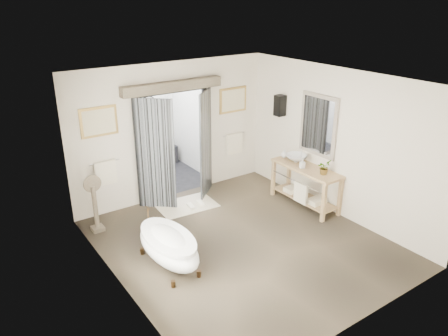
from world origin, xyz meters
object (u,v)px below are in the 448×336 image
Objects in this scene: vanity at (305,183)px; clawfoot_tub at (168,245)px; basin at (296,158)px; rug at (187,205)px.

clawfoot_tub is at bearing -174.55° from vanity.
clawfoot_tub is 3.37× the size of basin.
basin reaches higher than clawfoot_tub.
basin is at bearing -25.95° from rug.
basin is at bearing 80.25° from vanity.
clawfoot_tub is 2.18m from rug.
clawfoot_tub is 0.97× the size of vanity.
basin is at bearing 11.27° from clawfoot_tub.
basin is (2.10, -1.02, 0.92)m from rug.
basin is (0.06, 0.36, 0.42)m from vanity.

